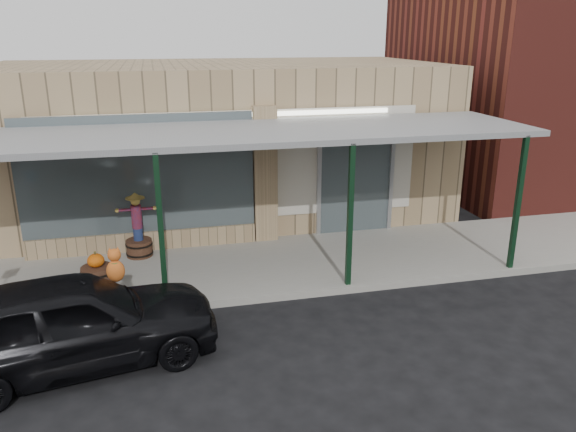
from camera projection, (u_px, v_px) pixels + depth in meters
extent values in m
plane|color=black|center=(285.00, 359.00, 9.01)|extent=(120.00, 120.00, 0.00)
cube|color=gray|center=(248.00, 268.00, 12.32)|extent=(40.00, 3.20, 0.15)
cube|color=tan|center=(220.00, 139.00, 15.94)|extent=(12.00, 6.00, 4.20)
cube|color=#475357|center=(139.00, 177.00, 12.60)|extent=(5.20, 0.06, 2.80)
cube|color=#475357|center=(355.00, 179.00, 13.99)|extent=(1.80, 0.06, 2.80)
cube|color=tan|center=(265.00, 178.00, 13.35)|extent=(0.55, 0.30, 3.40)
cube|color=tan|center=(144.00, 241.00, 13.13)|extent=(5.20, 0.30, 0.50)
cube|color=beige|center=(235.00, 166.00, 13.17)|extent=(9.00, 0.02, 2.60)
cube|color=white|center=(234.00, 115.00, 12.77)|extent=(7.50, 0.03, 0.10)
cube|color=gray|center=(245.00, 133.00, 11.39)|extent=(12.00, 3.00, 0.12)
cube|color=black|center=(161.00, 233.00, 10.12)|extent=(0.10, 0.10, 2.95)
cube|color=black|center=(350.00, 218.00, 10.91)|extent=(0.10, 0.10, 2.95)
cube|color=black|center=(518.00, 205.00, 11.73)|extent=(0.10, 0.10, 2.95)
cylinder|color=#4E2F1F|center=(139.00, 248.00, 12.72)|extent=(0.69, 0.69, 0.38)
cylinder|color=navy|center=(138.00, 234.00, 12.62)|extent=(0.25, 0.25, 0.29)
cylinder|color=maroon|center=(137.00, 217.00, 12.49)|extent=(0.28, 0.28, 0.53)
sphere|color=gold|center=(135.00, 201.00, 12.38)|extent=(0.21, 0.21, 0.21)
cone|color=gold|center=(135.00, 196.00, 12.34)|extent=(0.35, 0.35, 0.13)
cylinder|color=#4E2F1F|center=(98.00, 276.00, 11.19)|extent=(0.82, 0.82, 0.42)
ellipsoid|color=orange|center=(96.00, 260.00, 11.09)|extent=(0.33, 0.33, 0.27)
cylinder|color=#4C471E|center=(95.00, 253.00, 11.04)|extent=(0.04, 0.04, 0.06)
imported|color=black|center=(73.00, 322.00, 8.62)|extent=(4.66, 2.54, 1.50)
ellipsoid|color=#CB5123|center=(116.00, 271.00, 9.51)|extent=(0.31, 0.26, 0.39)
sphere|color=#CB5123|center=(114.00, 255.00, 9.46)|extent=(0.22, 0.22, 0.22)
cylinder|color=#186D28|center=(115.00, 262.00, 9.46)|extent=(0.15, 0.15, 0.02)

